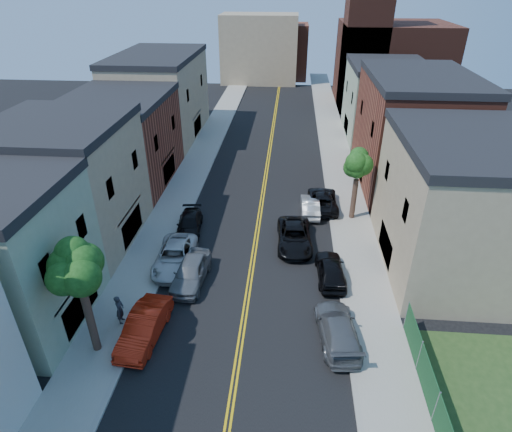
% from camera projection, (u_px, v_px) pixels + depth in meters
% --- Properties ---
extents(sidewalk_left, '(3.20, 100.00, 0.15)m').
position_uv_depth(sidewalk_left, '(195.00, 166.00, 46.17)').
color(sidewalk_left, gray).
rests_on(sidewalk_left, ground).
extents(sidewalk_right, '(3.20, 100.00, 0.15)m').
position_uv_depth(sidewalk_right, '(341.00, 171.00, 45.04)').
color(sidewalk_right, gray).
rests_on(sidewalk_right, ground).
extents(curb_left, '(0.30, 100.00, 0.15)m').
position_uv_depth(curb_left, '(210.00, 166.00, 46.04)').
color(curb_left, gray).
rests_on(curb_left, ground).
extents(curb_right, '(0.30, 100.00, 0.15)m').
position_uv_depth(curb_right, '(324.00, 170.00, 45.16)').
color(curb_right, gray).
rests_on(curb_right, ground).
extents(bldg_left_tan_near, '(9.00, 10.00, 9.00)m').
position_uv_depth(bldg_left_tan_near, '(67.00, 188.00, 31.44)').
color(bldg_left_tan_near, '#998466').
rests_on(bldg_left_tan_near, ground).
extents(bldg_left_brick, '(9.00, 12.00, 8.00)m').
position_uv_depth(bldg_left_brick, '(121.00, 143.00, 41.20)').
color(bldg_left_brick, brown).
rests_on(bldg_left_brick, ground).
extents(bldg_left_tan_far, '(9.00, 16.00, 9.50)m').
position_uv_depth(bldg_left_tan_far, '(160.00, 98.00, 52.92)').
color(bldg_left_tan_far, '#998466').
rests_on(bldg_left_tan_far, ground).
extents(bldg_right_tan, '(9.00, 12.00, 9.00)m').
position_uv_depth(bldg_right_tan, '(460.00, 209.00, 28.57)').
color(bldg_right_tan, '#998466').
rests_on(bldg_right_tan, ground).
extents(bldg_right_brick, '(9.00, 14.00, 10.00)m').
position_uv_depth(bldg_right_brick, '(412.00, 134.00, 40.42)').
color(bldg_right_brick, brown).
rests_on(bldg_right_brick, ground).
extents(bldg_right_palegrn, '(9.00, 12.00, 8.50)m').
position_uv_depth(bldg_right_palegrn, '(385.00, 103.00, 52.89)').
color(bldg_right_palegrn, gray).
rests_on(bldg_right_palegrn, ground).
extents(church, '(16.20, 14.20, 22.60)m').
position_uv_depth(church, '(385.00, 57.00, 64.25)').
color(church, '#4C2319').
rests_on(church, ground).
extents(backdrop_left, '(14.00, 8.00, 12.00)m').
position_uv_depth(backdrop_left, '(259.00, 49.00, 79.23)').
color(backdrop_left, '#998466').
rests_on(backdrop_left, ground).
extents(backdrop_center, '(10.00, 8.00, 10.00)m').
position_uv_depth(backdrop_center, '(281.00, 52.00, 82.89)').
color(backdrop_center, brown).
rests_on(backdrop_center, ground).
extents(tree_left_mid, '(5.20, 5.20, 9.29)m').
position_uv_depth(tree_left_mid, '(73.00, 253.00, 20.47)').
color(tree_left_mid, '#332319').
rests_on(tree_left_mid, sidewalk_left).
extents(tree_right_far, '(4.40, 4.40, 8.03)m').
position_uv_depth(tree_right_far, '(360.00, 156.00, 33.57)').
color(tree_right_far, '#332319').
rests_on(tree_right_far, sidewalk_right).
extents(red_sedan, '(2.17, 5.12, 1.64)m').
position_uv_depth(red_sedan, '(144.00, 327.00, 24.17)').
color(red_sedan, red).
rests_on(red_sedan, ground).
extents(white_pickup, '(2.79, 5.68, 1.55)m').
position_uv_depth(white_pickup, '(175.00, 256.00, 30.22)').
color(white_pickup, silver).
rests_on(white_pickup, ground).
extents(grey_car_left, '(2.34, 5.07, 1.68)m').
position_uv_depth(grey_car_left, '(191.00, 272.00, 28.58)').
color(grey_car_left, slate).
rests_on(grey_car_left, ground).
extents(black_car_left, '(2.31, 4.78, 1.34)m').
position_uv_depth(black_car_left, '(189.00, 224.00, 34.32)').
color(black_car_left, black).
rests_on(black_car_left, ground).
extents(grey_car_right, '(2.69, 5.45, 1.52)m').
position_uv_depth(grey_car_right, '(338.00, 329.00, 24.07)').
color(grey_car_right, '#53565A').
rests_on(grey_car_right, ground).
extents(black_car_right, '(2.08, 4.67, 1.56)m').
position_uv_depth(black_car_right, '(331.00, 270.00, 28.88)').
color(black_car_right, black).
rests_on(black_car_right, ground).
extents(silver_car_right, '(1.62, 4.34, 1.42)m').
position_uv_depth(silver_car_right, '(310.00, 206.00, 36.90)').
color(silver_car_right, '#B3B6BB').
rests_on(silver_car_right, ground).
extents(dark_car_right_far, '(2.57, 5.44, 1.50)m').
position_uv_depth(dark_car_right_far, '(323.00, 200.00, 37.83)').
color(dark_car_right_far, black).
rests_on(dark_car_right_far, ground).
extents(black_suv_lane, '(2.82, 5.68, 1.55)m').
position_uv_depth(black_suv_lane, '(294.00, 237.00, 32.51)').
color(black_suv_lane, black).
rests_on(black_suv_lane, ground).
extents(pedestrian_left, '(0.51, 0.73, 1.91)m').
position_uv_depth(pedestrian_left, '(120.00, 309.00, 24.99)').
color(pedestrian_left, '#27272F').
rests_on(pedestrian_left, sidewalk_left).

